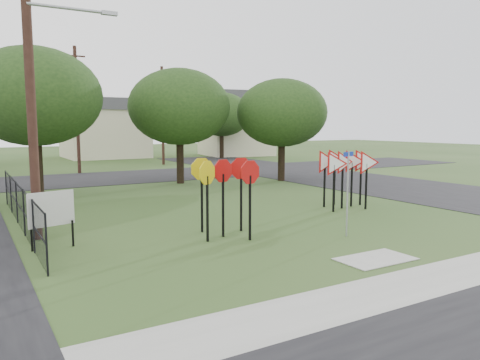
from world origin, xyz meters
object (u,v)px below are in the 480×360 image
Objects in this scene: stop_sign_cluster at (225,179)px; info_board at (51,211)px; street_name_sign at (348,188)px; yield_sign_cluster at (345,164)px.

stop_sign_cluster is 1.50× the size of info_board.
street_name_sign is 0.85× the size of yield_sign_cluster.
street_name_sign is 1.08× the size of stop_sign_cluster.
yield_sign_cluster is at bearing 15.76° from stop_sign_cluster.
info_board is (-11.81, -0.78, -0.75)m from yield_sign_cluster.
street_name_sign is at bearing -132.44° from yield_sign_cluster.
yield_sign_cluster reaches higher than info_board.
info_board is at bearing -176.20° from yield_sign_cluster.
yield_sign_cluster is (6.88, 1.94, 0.01)m from stop_sign_cluster.
stop_sign_cluster reaches higher than info_board.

